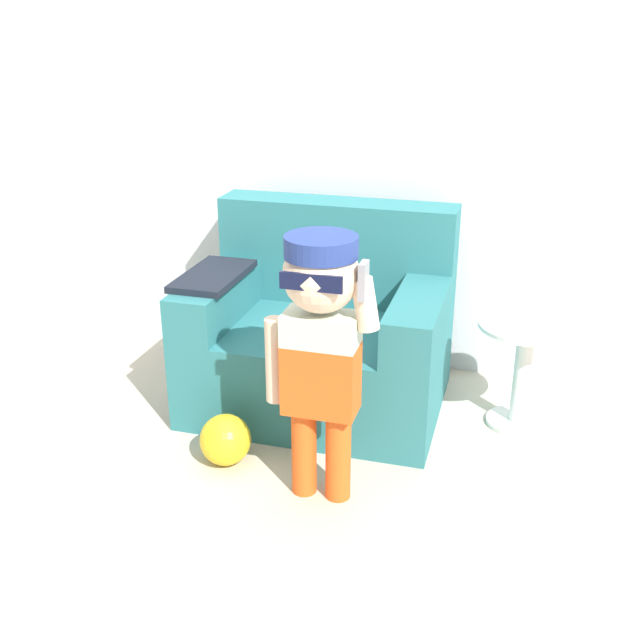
{
  "coord_description": "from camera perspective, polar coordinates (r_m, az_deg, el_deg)",
  "views": [
    {
      "loc": [
        0.97,
        -2.79,
        1.71
      ],
      "look_at": [
        0.21,
        -0.11,
        0.57
      ],
      "focal_mm": 42.0,
      "sensor_mm": 36.0,
      "label": 1
    }
  ],
  "objects": [
    {
      "name": "toy_ball",
      "position": [
        3.11,
        -7.22,
        -9.04
      ],
      "size": [
        0.21,
        0.21,
        0.21
      ],
      "color": "yellow",
      "rests_on": "ground_plane"
    },
    {
      "name": "wall_back",
      "position": [
        3.74,
        0.72,
        15.94
      ],
      "size": [
        10.0,
        0.05,
        2.6
      ],
      "color": "silver",
      "rests_on": "ground_plane"
    },
    {
      "name": "side_table",
      "position": [
        3.39,
        15.22,
        -3.28
      ],
      "size": [
        0.42,
        0.42,
        0.49
      ],
      "color": "white",
      "rests_on": "ground_plane"
    },
    {
      "name": "armchair",
      "position": [
        3.48,
        0.14,
        -1.08
      ],
      "size": [
        1.15,
        0.86,
        0.9
      ],
      "color": "#286B70",
      "rests_on": "ground_plane"
    },
    {
      "name": "ground_plane",
      "position": [
        3.41,
        -2.95,
        -7.88
      ],
      "size": [
        10.0,
        10.0,
        0.0
      ],
      "primitive_type": "plane",
      "color": "#BCB29E"
    },
    {
      "name": "person_child",
      "position": [
        2.63,
        0.03,
        -0.76
      ],
      "size": [
        0.42,
        0.31,
        1.02
      ],
      "color": "#E05119",
      "rests_on": "ground_plane"
    }
  ]
}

